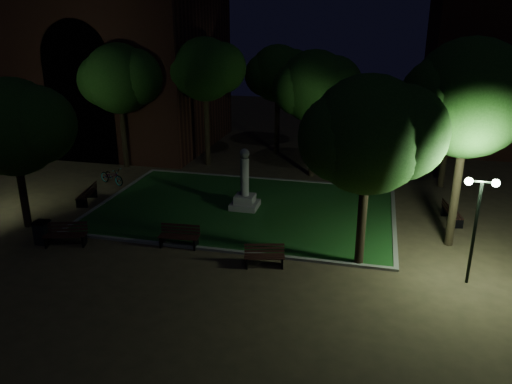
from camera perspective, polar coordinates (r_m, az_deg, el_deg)
ground at (r=24.50m, az=-2.47°, el=-3.62°), size 80.00×80.00×0.00m
lawn at (r=26.26m, az=-1.27°, el=-1.88°), size 15.00×10.00×0.08m
lawn_kerb at (r=26.26m, az=-1.27°, el=-1.84°), size 15.40×10.40×0.12m
monument at (r=25.94m, az=-1.29°, el=0.00°), size 1.40×1.40×3.20m
building_main at (r=41.85m, az=-19.12°, el=15.41°), size 20.00×12.00×15.00m
tree_west at (r=25.18m, az=-25.93°, el=6.68°), size 5.48×4.47×7.11m
tree_north_wl at (r=33.08m, az=-5.72°, el=13.75°), size 5.01×4.09×8.41m
tree_north_er at (r=30.72m, az=6.90°, el=11.86°), size 5.34×4.36×7.79m
tree_ne at (r=30.65m, az=21.46°, el=8.58°), size 4.69×3.83×6.43m
tree_east at (r=22.13m, az=23.44°, el=9.77°), size 5.94×4.85×8.90m
tree_se at (r=19.19m, az=13.02°, el=6.34°), size 5.57×4.55×7.69m
tree_nw at (r=33.66m, az=-15.24°, el=12.39°), size 5.47×4.47×8.08m
tree_far_north at (r=36.19m, az=2.65°, el=13.37°), size 4.91×4.01×7.78m
lamppost_se at (r=19.78m, az=24.01°, el=-1.96°), size 1.18×0.28×4.17m
lamppost_nw at (r=36.90m, az=-14.37°, el=8.73°), size 1.18×0.28×4.43m
lamppost_ne at (r=32.37m, az=22.69°, el=6.69°), size 1.18×0.28×4.71m
bench_near_left at (r=22.23m, az=-8.76°, el=-5.07°), size 1.80×0.74×0.97m
bench_near_right at (r=20.34m, az=0.97°, el=-7.37°), size 1.72×0.95×0.89m
bench_west_near at (r=23.64m, az=-20.92°, el=-4.61°), size 1.94×1.15×1.00m
bench_left_side at (r=28.54m, az=-18.69°, el=-0.28°), size 0.96×1.85×0.97m
bench_right_side at (r=26.29m, az=21.41°, el=-2.30°), size 0.90×1.83×0.96m
bench_far_side at (r=31.60m, az=9.11°, el=2.22°), size 1.48×0.80×0.77m
trash_bin at (r=24.15m, az=-23.24°, el=-4.25°), size 0.63×0.63×1.06m
bicycle at (r=31.25m, az=-16.16°, el=1.76°), size 2.04×1.32×1.01m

